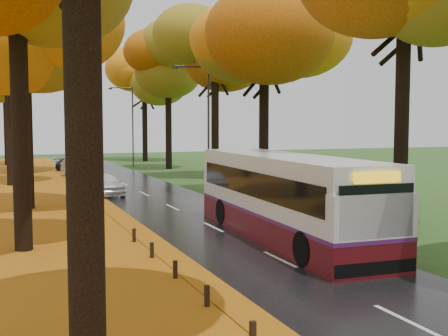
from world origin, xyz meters
TOP-DOWN VIEW (x-y plane):
  - road at (0.00, 25.00)m, footprint 6.50×90.00m
  - centre_line at (0.00, 25.00)m, footprint 0.12×90.00m
  - leaf_drift at (-3.05, 25.00)m, footprint 0.90×90.00m
  - trees_left at (-7.18, 27.06)m, footprint 9.20×74.00m
  - trees_right at (7.19, 26.91)m, footprint 9.30×74.20m
  - streetlamp_mid at (3.95, 30.00)m, footprint 2.45×0.18m
  - streetlamp_far at (3.95, 52.00)m, footprint 2.45×0.18m
  - bus at (1.70, 14.89)m, footprint 3.26×11.98m
  - car_white at (-2.35, 30.25)m, footprint 2.03×4.16m
  - car_silver at (-2.35, 42.84)m, footprint 2.41×4.73m
  - car_dark at (-2.35, 48.63)m, footprint 2.72×4.18m

SIDE VIEW (x-z plane):
  - road at x=0.00m, z-range 0.00..0.04m
  - leaf_drift at x=-3.05m, z-range 0.04..0.05m
  - centre_line at x=0.00m, z-range 0.04..0.05m
  - car_dark at x=-2.35m, z-range 0.04..1.17m
  - car_white at x=-2.35m, z-range 0.04..1.41m
  - car_silver at x=-2.35m, z-range 0.04..1.53m
  - bus at x=1.70m, z-range 0.11..3.24m
  - streetlamp_mid at x=3.95m, z-range 0.71..8.71m
  - streetlamp_far at x=3.95m, z-range 0.71..8.71m
  - trees_left at x=-7.18m, z-range 2.59..16.48m
  - trees_right at x=7.19m, z-range 2.71..16.67m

